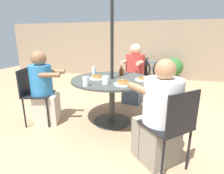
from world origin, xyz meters
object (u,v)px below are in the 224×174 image
object	(u,v)px
patio_chair_south	(137,76)
drinking_glass_a	(94,70)
diner_south	(134,77)
coffee_cup	(106,80)
patio_chair_east	(171,124)
pancake_plate_a	(123,83)
bicycle	(152,69)
syrup_bottle	(121,72)
patio_table	(112,86)
diner_east	(159,118)
pancake_plate_c	(143,79)
diner_north	(44,91)
drinking_glass_b	(86,81)
patio_chair_north	(33,92)
potted_shrub	(173,68)
pancake_plate_b	(97,77)

from	to	relation	value
patio_chair_south	drinking_glass_a	xyz separation A→B (m)	(-0.61, -0.93, 0.27)
diner_south	coffee_cup	bearing A→B (deg)	92.43
patio_chair_east	patio_chair_south	world-z (taller)	same
pancake_plate_a	bicycle	bearing A→B (deg)	86.99
diner_south	bicycle	xyz separation A→B (m)	(0.23, 2.14, -0.19)
syrup_bottle	drinking_glass_a	size ratio (longest dim) A/B	1.14
patio_chair_south	syrup_bottle	world-z (taller)	patio_chair_south
patio_table	diner_south	xyz separation A→B (m)	(0.19, 1.03, -0.05)
diner_east	pancake_plate_a	distance (m)	0.70
diner_east	pancake_plate_c	bearing A→B (deg)	64.13
syrup_bottle	coffee_cup	size ratio (longest dim) A/B	1.44
diner_north	patio_chair_south	distance (m)	1.93
syrup_bottle	drinking_glass_b	xyz separation A→B (m)	(-0.29, -0.78, 0.00)
coffee_cup	syrup_bottle	bearing A→B (deg)	82.78
patio_chair_east	pancake_plate_a	size ratio (longest dim) A/B	3.52
patio_chair_east	diner_south	bearing A→B (deg)	65.14
pancake_plate_a	drinking_glass_b	distance (m)	0.49
patio_table	drinking_glass_b	xyz separation A→B (m)	(-0.21, -0.49, 0.18)
drinking_glass_b	bicycle	size ratio (longest dim) A/B	0.09
patio_chair_north	drinking_glass_b	size ratio (longest dim) A/B	7.09
diner_south	pancake_plate_c	distance (m)	1.05
pancake_plate_c	diner_east	bearing A→B (deg)	-72.05
patio_table	patio_chair_east	bearing A→B (deg)	-46.18
potted_shrub	patio_chair_north	bearing A→B (deg)	-123.03
diner_east	syrup_bottle	size ratio (longest dim) A/B	7.45
syrup_bottle	patio_table	bearing A→B (deg)	-105.10
bicycle	drinking_glass_a	bearing A→B (deg)	-99.35
diner_north	drinking_glass_b	distance (m)	0.85
patio_table	bicycle	size ratio (longest dim) A/B	0.87
patio_chair_south	pancake_plate_c	size ratio (longest dim) A/B	3.52
diner_south	pancake_plate_a	world-z (taller)	diner_south
patio_chair_north	syrup_bottle	distance (m)	1.42
patio_chair_south	drinking_glass_a	size ratio (longest dim) A/B	6.56
patio_table	potted_shrub	xyz separation A→B (m)	(1.05, 3.06, -0.17)
diner_south	drinking_glass_b	bearing A→B (deg)	85.61
pancake_plate_b	pancake_plate_a	bearing A→B (deg)	-28.04
pancake_plate_c	syrup_bottle	bearing A→B (deg)	146.95
patio_table	diner_east	world-z (taller)	diner_east
bicycle	drinking_glass_b	bearing A→B (deg)	-93.41
potted_shrub	diner_east	bearing A→B (deg)	-94.94
diner_east	drinking_glass_a	distance (m)	1.54
patio_table	patio_chair_north	bearing A→B (deg)	-163.38
diner_north	coffee_cup	distance (m)	1.03
syrup_bottle	pancake_plate_a	bearing A→B (deg)	-75.15
patio_chair_south	diner_south	distance (m)	0.17
patio_table	diner_south	distance (m)	1.05
diner_north	patio_chair_south	xyz separation A→B (m)	(1.22, 1.49, -0.01)
patio_chair_north	potted_shrub	world-z (taller)	patio_chair_north
diner_east	diner_south	world-z (taller)	diner_south
pancake_plate_c	potted_shrub	xyz separation A→B (m)	(0.59, 3.02, -0.30)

